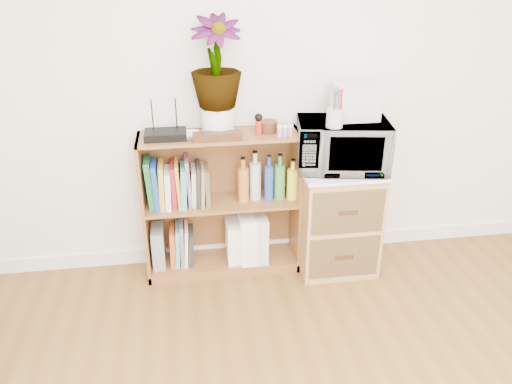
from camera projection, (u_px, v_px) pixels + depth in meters
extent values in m
cube|color=white|center=(270.00, 246.00, 3.58)|extent=(4.00, 0.02, 0.10)
cube|color=brown|center=(222.00, 205.00, 3.23)|extent=(1.00, 0.30, 0.95)
cube|color=#9E7542|center=(336.00, 219.00, 3.31)|extent=(0.50, 0.45, 0.70)
imported|color=silver|center=(342.00, 145.00, 3.08)|extent=(0.61, 0.46, 0.31)
cylinder|color=silver|center=(335.00, 118.00, 2.90)|extent=(0.10, 0.10, 0.11)
cube|color=silver|center=(355.00, 101.00, 3.04)|extent=(0.26, 0.22, 0.21)
cube|color=black|center=(166.00, 135.00, 2.96)|extent=(0.25, 0.17, 0.04)
imported|color=white|center=(189.00, 135.00, 2.97)|extent=(0.13, 0.13, 0.03)
cylinder|color=white|center=(218.00, 121.00, 3.01)|extent=(0.19, 0.19, 0.16)
imported|color=#41772F|center=(216.00, 63.00, 2.86)|extent=(0.29, 0.29, 0.53)
cube|color=#331F0E|center=(218.00, 136.00, 2.92)|extent=(0.29, 0.07, 0.05)
cylinder|color=#AA2415|center=(258.00, 128.00, 3.00)|extent=(0.04, 0.04, 0.09)
cylinder|color=#331C0E|center=(268.00, 126.00, 3.06)|extent=(0.12, 0.12, 0.07)
cube|color=#DB7982|center=(285.00, 132.00, 2.99)|extent=(0.11, 0.04, 0.06)
cube|color=gray|center=(159.00, 246.00, 3.29)|extent=(0.08, 0.21, 0.26)
cube|color=white|center=(233.00, 240.00, 3.34)|extent=(0.09, 0.22, 0.28)
cube|color=white|center=(246.00, 236.00, 3.34)|extent=(0.10, 0.26, 0.33)
cube|color=silver|center=(258.00, 235.00, 3.35)|extent=(0.10, 0.26, 0.32)
cube|color=#217F44|center=(150.00, 183.00, 3.09)|extent=(0.05, 0.20, 0.31)
cube|color=#194096|center=(156.00, 184.00, 3.10)|extent=(0.04, 0.20, 0.30)
cube|color=gold|center=(162.00, 184.00, 3.11)|extent=(0.04, 0.20, 0.29)
cube|color=silver|center=(168.00, 187.00, 3.12)|extent=(0.04, 0.20, 0.24)
cube|color=maroon|center=(174.00, 185.00, 3.12)|extent=(0.03, 0.20, 0.27)
cube|color=gold|center=(178.00, 183.00, 3.12)|extent=(0.03, 0.20, 0.29)
cube|color=teal|center=(183.00, 185.00, 3.13)|extent=(0.05, 0.20, 0.26)
cube|color=#896496|center=(189.00, 182.00, 3.13)|extent=(0.03, 0.20, 0.30)
cube|color=beige|center=(194.00, 186.00, 3.14)|extent=(0.04, 0.20, 0.23)
cube|color=#242424|center=(198.00, 184.00, 3.14)|extent=(0.03, 0.20, 0.27)
cube|color=olive|center=(202.00, 185.00, 3.15)|extent=(0.03, 0.20, 0.25)
cube|color=brown|center=(207.00, 185.00, 3.15)|extent=(0.03, 0.20, 0.24)
cylinder|color=#B97522|center=(243.00, 179.00, 3.17)|extent=(0.07, 0.07, 0.29)
cylinder|color=silver|center=(255.00, 177.00, 3.18)|extent=(0.07, 0.07, 0.32)
cylinder|color=#2441AA|center=(269.00, 177.00, 3.20)|extent=(0.06, 0.06, 0.29)
cylinder|color=green|center=(279.00, 177.00, 3.21)|extent=(0.07, 0.07, 0.30)
cylinder|color=yellow|center=(292.00, 178.00, 3.22)|extent=(0.07, 0.07, 0.26)
cylinder|color=silver|center=(304.00, 176.00, 3.23)|extent=(0.06, 0.06, 0.28)
cube|color=#BD5221|center=(173.00, 245.00, 3.30)|extent=(0.04, 0.19, 0.26)
cube|color=#47A7AB|center=(178.00, 244.00, 3.30)|extent=(0.04, 0.19, 0.27)
cube|color=slate|center=(182.00, 242.00, 3.30)|extent=(0.03, 0.19, 0.29)
cube|color=#FADDC3|center=(186.00, 244.00, 3.31)|extent=(0.04, 0.19, 0.26)
cube|color=#262626|center=(191.00, 246.00, 3.32)|extent=(0.05, 0.19, 0.23)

